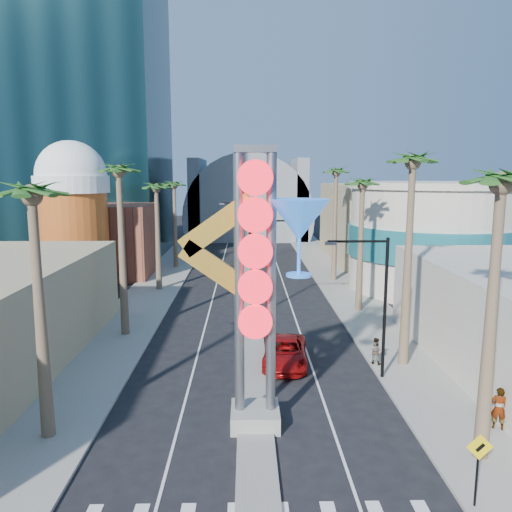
{
  "coord_description": "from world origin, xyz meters",
  "views": [
    {
      "loc": [
        -0.38,
        -18.28,
        11.35
      ],
      "look_at": [
        0.37,
        19.89,
        5.07
      ],
      "focal_mm": 35.0,
      "sensor_mm": 36.0,
      "label": 1
    }
  ],
  "objects_px": {
    "neon_sign": "(274,268)",
    "pedestrian_b": "(375,351)",
    "red_pickup": "(285,352)",
    "pedestrian_a": "(499,408)"
  },
  "relations": [
    {
      "from": "neon_sign",
      "to": "pedestrian_b",
      "type": "distance_m",
      "value": 11.47
    },
    {
      "from": "neon_sign",
      "to": "pedestrian_b",
      "type": "height_order",
      "value": "neon_sign"
    },
    {
      "from": "pedestrian_a",
      "to": "red_pickup",
      "type": "bearing_deg",
      "value": -20.81
    },
    {
      "from": "neon_sign",
      "to": "pedestrian_b",
      "type": "bearing_deg",
      "value": 47.19
    },
    {
      "from": "red_pickup",
      "to": "pedestrian_a",
      "type": "xyz_separation_m",
      "value": [
        8.85,
        -8.16,
        0.34
      ]
    },
    {
      "from": "neon_sign",
      "to": "pedestrian_a",
      "type": "distance_m",
      "value": 11.75
    },
    {
      "from": "neon_sign",
      "to": "pedestrian_a",
      "type": "height_order",
      "value": "neon_sign"
    },
    {
      "from": "red_pickup",
      "to": "pedestrian_a",
      "type": "distance_m",
      "value": 12.04
    },
    {
      "from": "red_pickup",
      "to": "pedestrian_b",
      "type": "bearing_deg",
      "value": 1.06
    },
    {
      "from": "neon_sign",
      "to": "pedestrian_a",
      "type": "bearing_deg",
      "value": -4.58
    }
  ]
}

